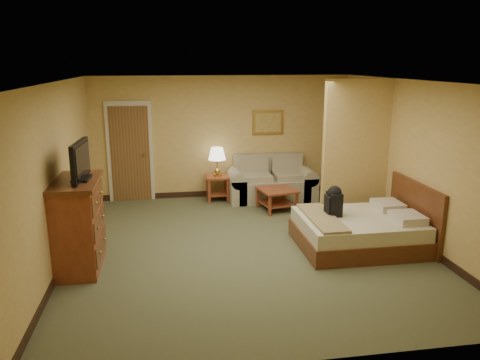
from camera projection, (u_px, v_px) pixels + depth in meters
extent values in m
plane|color=#505436|center=(246.00, 247.00, 7.48)|extent=(6.00, 6.00, 0.00)
plane|color=white|center=(247.00, 81.00, 6.84)|extent=(6.00, 6.00, 0.00)
cube|color=tan|center=(222.00, 137.00, 10.03)|extent=(5.50, 0.02, 2.60)
cube|color=tan|center=(59.00, 174.00, 6.74)|extent=(0.02, 6.00, 2.60)
cube|color=tan|center=(413.00, 162.00, 7.59)|extent=(0.02, 6.00, 2.60)
cube|color=tan|center=(356.00, 152.00, 8.38)|extent=(1.20, 0.15, 2.60)
cube|color=beige|center=(130.00, 152.00, 9.76)|extent=(0.94, 0.06, 2.10)
cube|color=brown|center=(130.00, 154.00, 9.76)|extent=(0.80, 0.04, 2.00)
cylinder|color=#B79443|center=(145.00, 154.00, 9.76)|extent=(0.04, 0.12, 0.04)
cube|color=black|center=(223.00, 193.00, 10.33)|extent=(5.50, 0.02, 0.12)
cube|color=#9D9477|center=(272.00, 189.00, 10.00)|extent=(1.52, 0.82, 0.46)
cube|color=#9D9477|center=(268.00, 164.00, 10.22)|extent=(1.52, 0.20, 0.48)
cube|color=#9D9477|center=(236.00, 189.00, 9.87)|extent=(0.33, 0.82, 0.51)
cube|color=#9D9477|center=(306.00, 186.00, 10.11)|extent=(0.33, 0.82, 0.51)
cube|color=maroon|center=(217.00, 177.00, 9.87)|extent=(0.49, 0.49, 0.04)
cube|color=maroon|center=(218.00, 194.00, 9.96)|extent=(0.41, 0.41, 0.03)
cube|color=maroon|center=(209.00, 192.00, 9.72)|extent=(0.05, 0.05, 0.50)
cube|color=maroon|center=(228.00, 191.00, 9.78)|extent=(0.05, 0.05, 0.50)
cube|color=maroon|center=(207.00, 187.00, 10.09)|extent=(0.05, 0.05, 0.50)
cube|color=maroon|center=(225.00, 186.00, 10.15)|extent=(0.05, 0.05, 0.50)
cylinder|color=#B79443|center=(217.00, 175.00, 9.86)|extent=(0.18, 0.18, 0.04)
cylinder|color=#B79443|center=(217.00, 164.00, 9.80)|extent=(0.02, 0.02, 0.30)
cone|color=white|center=(217.00, 154.00, 9.75)|extent=(0.37, 0.37, 0.25)
cube|color=maroon|center=(277.00, 190.00, 9.23)|extent=(0.81, 0.81, 0.04)
cube|color=maroon|center=(277.00, 203.00, 9.30)|extent=(0.69, 0.69, 0.03)
cube|color=maroon|center=(266.00, 205.00, 8.96)|extent=(0.05, 0.05, 0.41)
cube|color=maroon|center=(287.00, 195.00, 9.61)|extent=(0.05, 0.05, 0.41)
cube|color=#B78E3F|center=(268.00, 122.00, 10.09)|extent=(0.68, 0.03, 0.53)
cube|color=#A27631|center=(268.00, 123.00, 10.07)|extent=(0.57, 0.02, 0.42)
cube|color=maroon|center=(79.00, 226.00, 6.61)|extent=(0.57, 1.13, 1.24)
cube|color=#512612|center=(75.00, 182.00, 6.45)|extent=(0.64, 1.21, 0.06)
cube|color=black|center=(82.00, 178.00, 6.45)|extent=(0.24, 0.39, 0.03)
cube|color=black|center=(80.00, 160.00, 6.39)|extent=(0.12, 0.87, 0.52)
cube|color=#512612|center=(357.00, 238.00, 7.46)|extent=(1.86, 1.49, 0.28)
cube|color=beige|center=(358.00, 224.00, 7.40)|extent=(1.80, 1.43, 0.22)
cube|color=#512612|center=(415.00, 213.00, 7.52)|extent=(0.06, 1.58, 1.02)
cube|color=beige|center=(408.00, 218.00, 7.15)|extent=(0.42, 0.51, 0.13)
cube|color=beige|center=(388.00, 205.00, 7.77)|extent=(0.42, 0.51, 0.13)
cube|color=olive|center=(322.00, 218.00, 7.27)|extent=(0.42, 1.40, 0.05)
cube|color=black|center=(334.00, 204.00, 7.41)|extent=(0.19, 0.28, 0.37)
sphere|color=black|center=(335.00, 193.00, 7.36)|extent=(0.22, 0.22, 0.22)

